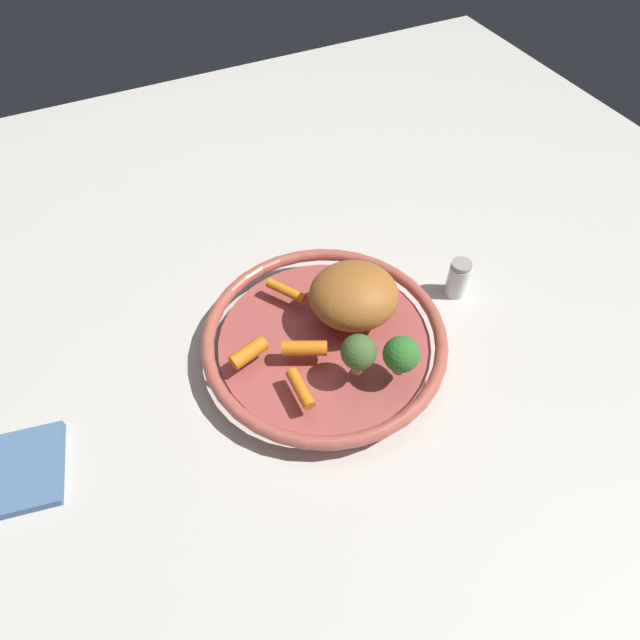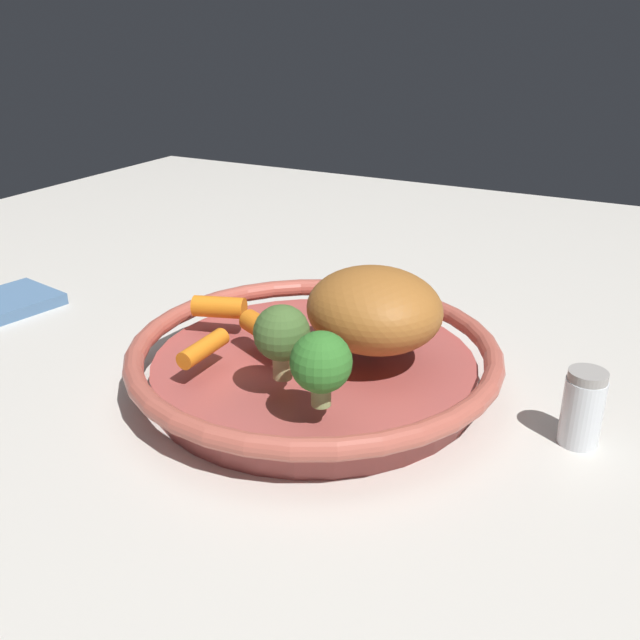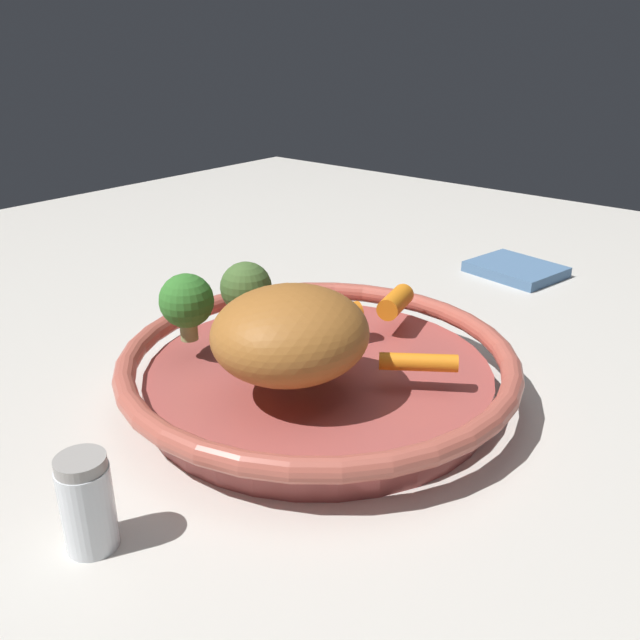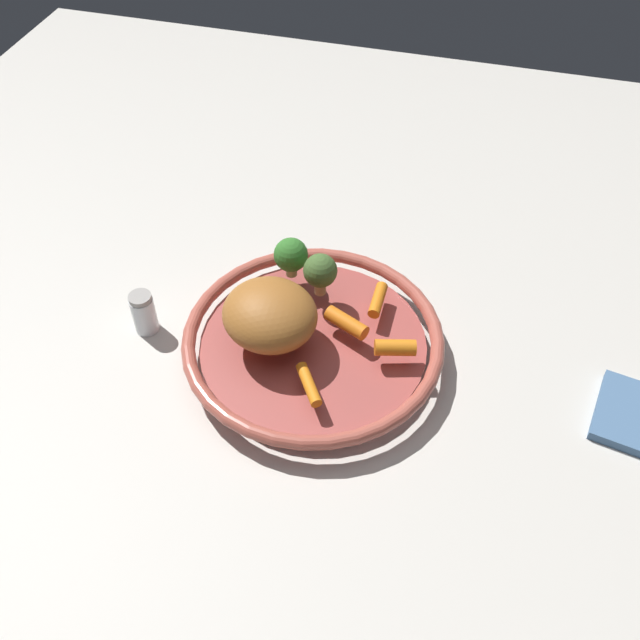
% 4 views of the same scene
% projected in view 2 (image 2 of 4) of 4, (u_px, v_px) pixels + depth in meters
% --- Properties ---
extents(ground_plane, '(1.81, 1.81, 0.00)m').
position_uv_depth(ground_plane, '(314.00, 384.00, 0.69)').
color(ground_plane, beige).
extents(serving_bowl, '(0.36, 0.36, 0.05)m').
position_uv_depth(serving_bowl, '(314.00, 361.00, 0.68)').
color(serving_bowl, '#A84C47').
rests_on(serving_bowl, ground_plane).
extents(roast_chicken_piece, '(0.16, 0.17, 0.07)m').
position_uv_depth(roast_chicken_piece, '(374.00, 309.00, 0.64)').
color(roast_chicken_piece, '#A66329').
rests_on(roast_chicken_piece, serving_bowl).
extents(baby_carrot_right, '(0.04, 0.06, 0.02)m').
position_uv_depth(baby_carrot_right, '(219.00, 307.00, 0.72)').
color(baby_carrot_right, orange).
rests_on(baby_carrot_right, serving_bowl).
extents(baby_carrot_back, '(0.06, 0.05, 0.02)m').
position_uv_depth(baby_carrot_back, '(338.00, 299.00, 0.75)').
color(baby_carrot_back, orange).
rests_on(baby_carrot_back, serving_bowl).
extents(baby_carrot_left, '(0.06, 0.02, 0.02)m').
position_uv_depth(baby_carrot_left, '(203.00, 348.00, 0.63)').
color(baby_carrot_left, orange).
rests_on(baby_carrot_left, serving_bowl).
extents(baby_carrot_center, '(0.05, 0.07, 0.02)m').
position_uv_depth(baby_carrot_center, '(266.00, 330.00, 0.67)').
color(baby_carrot_center, orange).
rests_on(baby_carrot_center, serving_bowl).
extents(broccoli_floret_large, '(0.05, 0.05, 0.07)m').
position_uv_depth(broccoli_floret_large, '(282.00, 335.00, 0.59)').
color(broccoli_floret_large, tan).
rests_on(broccoli_floret_large, serving_bowl).
extents(broccoli_floret_mid, '(0.05, 0.05, 0.06)m').
position_uv_depth(broccoli_floret_mid, '(321.00, 363.00, 0.54)').
color(broccoli_floret_mid, '#97A966').
rests_on(broccoli_floret_mid, serving_bowl).
extents(salt_shaker, '(0.03, 0.03, 0.07)m').
position_uv_depth(salt_shaker, '(583.00, 408.00, 0.58)').
color(salt_shaker, silver).
rests_on(salt_shaker, ground_plane).
extents(dish_towel, '(0.13, 0.11, 0.01)m').
position_uv_depth(dish_towel, '(6.00, 303.00, 0.86)').
color(dish_towel, '#4C7099').
rests_on(dish_towel, ground_plane).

